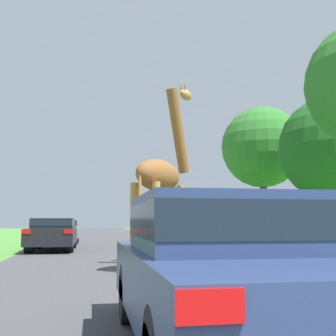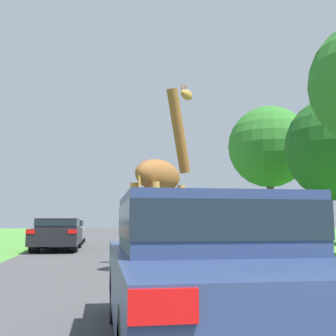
# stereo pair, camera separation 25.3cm
# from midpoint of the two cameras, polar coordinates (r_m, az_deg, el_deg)

# --- Properties ---
(road) EXTENTS (8.40, 120.00, 0.00)m
(road) POSITION_cam_midpoint_polar(r_m,az_deg,el_deg) (30.27, -7.74, -9.51)
(road) COLOR #424244
(road) RESTS_ON ground
(giraffe_near_road) EXTENTS (2.10, 2.34, 5.21)m
(giraffe_near_road) POSITION_cam_midpoint_polar(r_m,az_deg,el_deg) (10.83, -1.49, -1.41)
(giraffe_near_road) COLOR #B77F3D
(giraffe_near_road) RESTS_ON ground
(car_lead_maroon) EXTENTS (1.76, 4.30, 1.47)m
(car_lead_maroon) POSITION_cam_midpoint_polar(r_m,az_deg,el_deg) (4.20, 5.45, -13.13)
(car_lead_maroon) COLOR navy
(car_lead_maroon) RESTS_ON ground
(car_queue_right) EXTENTS (1.86, 4.82, 1.35)m
(car_queue_right) POSITION_cam_midpoint_polar(r_m,az_deg,el_deg) (18.89, -15.68, -8.47)
(car_queue_right) COLOR black
(car_queue_right) RESTS_ON ground
(car_queue_left) EXTENTS (1.89, 4.34, 1.37)m
(car_queue_left) POSITION_cam_midpoint_polar(r_m,az_deg,el_deg) (24.52, -14.57, -8.15)
(car_queue_left) COLOR gray
(car_queue_left) RESTS_ON ground
(car_far_ahead) EXTENTS (1.94, 4.62, 1.35)m
(car_far_ahead) POSITION_cam_midpoint_polar(r_m,az_deg,el_deg) (29.26, -1.38, -8.26)
(car_far_ahead) COLOR silver
(car_far_ahead) RESTS_ON ground
(tree_left_edge) EXTENTS (5.93, 5.93, 9.61)m
(tree_left_edge) POSITION_cam_midpoint_polar(r_m,az_deg,el_deg) (31.61, 12.42, 2.74)
(tree_left_edge) COLOR brown
(tree_left_edge) RESTS_ON ground
(tree_right_cluster) EXTENTS (5.84, 5.84, 8.14)m
(tree_right_cluster) POSITION_cam_midpoint_polar(r_m,az_deg,el_deg) (24.83, 21.14, 2.48)
(tree_right_cluster) COLOR brown
(tree_right_cluster) RESTS_ON ground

